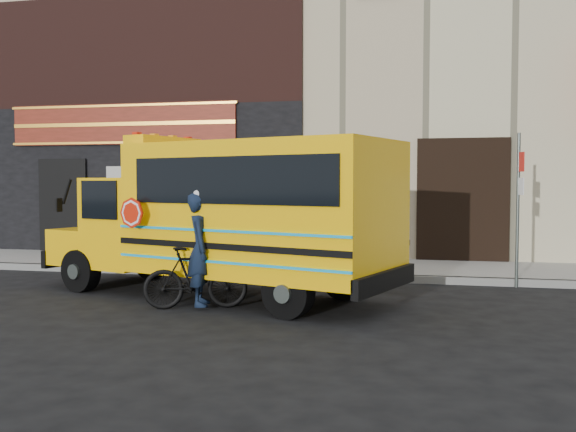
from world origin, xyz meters
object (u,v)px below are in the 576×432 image
(sign_pole, at_px, (518,202))
(bicycle, at_px, (196,278))
(cyclist, at_px, (201,252))
(school_bus, at_px, (231,214))

(sign_pole, bearing_deg, bicycle, -147.97)
(bicycle, relative_size, cyclist, 0.91)
(school_bus, bearing_deg, cyclist, -101.00)
(school_bus, height_order, sign_pole, sign_pole)
(sign_pole, xyz_separation_m, bicycle, (-5.41, -3.39, -1.17))
(school_bus, distance_m, cyclist, 1.17)
(school_bus, relative_size, sign_pole, 2.38)
(bicycle, bearing_deg, school_bus, -34.81)
(sign_pole, relative_size, cyclist, 1.64)
(bicycle, bearing_deg, cyclist, -73.22)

